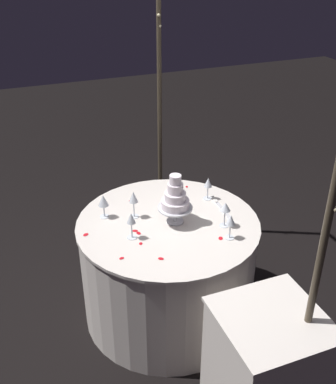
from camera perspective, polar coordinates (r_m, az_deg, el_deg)
name	(u,v)px	position (r m, az deg, el deg)	size (l,w,h in m)	color
ground_plane	(168,310)	(3.41, 0.00, -14.31)	(12.00, 12.00, 0.00)	black
decorative_arch	(221,84)	(2.72, 6.57, 13.01)	(2.10, 0.06, 2.48)	#473D2D
main_table	(168,269)	(3.17, 0.00, -9.39)	(1.17, 1.17, 0.75)	silver
side_table	(265,369)	(2.64, 11.83, -20.52)	(0.52, 0.52, 0.73)	silver
tiered_cake	(175,199)	(2.87, 0.89, -0.87)	(0.22, 0.22, 0.33)	silver
wine_glass_0	(103,201)	(2.97, -7.94, -1.14)	(0.07, 0.07, 0.16)	silver
wine_glass_1	(208,184)	(3.16, 4.94, 1.02)	(0.06, 0.06, 0.16)	silver
wine_glass_2	(225,208)	(2.87, 7.04, -1.97)	(0.07, 0.07, 0.17)	silver
wine_glass_3	(131,220)	(2.74, -4.54, -3.41)	(0.06, 0.06, 0.17)	silver
wine_glass_4	(134,198)	(2.94, -4.26, -0.78)	(0.06, 0.06, 0.19)	silver
wine_glass_5	(231,221)	(2.76, 7.69, -3.56)	(0.06, 0.06, 0.16)	silver
cake_knife	(219,205)	(3.14, 6.32, -1.63)	(0.30, 0.04, 0.01)	silver
rose_petal_0	(139,233)	(2.85, -3.64, -5.06)	(0.03, 0.02, 0.00)	red
rose_petal_1	(172,210)	(3.07, 0.48, -2.26)	(0.03, 0.02, 0.00)	red
rose_petal_2	(161,259)	(2.64, -0.88, -8.18)	(0.03, 0.02, 0.00)	red
rose_petal_3	(86,235)	(2.87, -10.07, -5.17)	(0.04, 0.03, 0.00)	red
rose_petal_4	(221,238)	(2.82, 6.48, -5.67)	(0.04, 0.03, 0.00)	red
rose_petal_5	(131,201)	(3.18, -4.53, -1.12)	(0.03, 0.02, 0.00)	red
rose_petal_6	(187,187)	(3.35, 2.32, 0.66)	(0.02, 0.02, 0.00)	red
rose_petal_7	(135,231)	(2.87, -4.06, -4.78)	(0.03, 0.02, 0.00)	red
rose_petal_8	(141,244)	(2.76, -3.37, -6.34)	(0.03, 0.02, 0.00)	red
rose_petal_9	(122,258)	(2.65, -5.72, -8.10)	(0.03, 0.02, 0.00)	red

